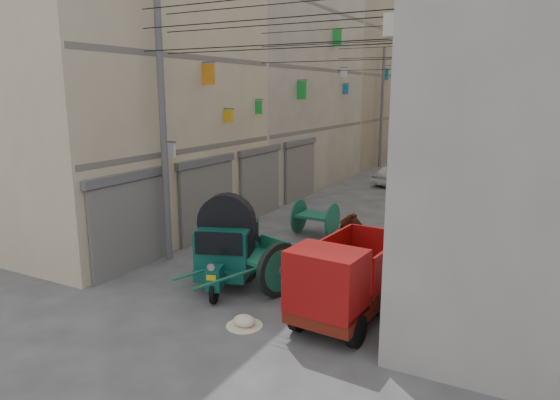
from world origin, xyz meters
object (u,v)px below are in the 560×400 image
Objects in this scene: auto_rickshaw at (227,244)px; distant_car_grey at (454,167)px; distant_car_green at (448,143)px; horse at (343,249)px; tonga_cart at (261,263)px; mini_truck at (343,285)px; distant_car_white at (396,174)px; feed_sack at (244,321)px; second_cart at (315,217)px.

distant_car_grey is (2.54, 20.53, -0.46)m from auto_rickshaw.
horse is at bearing 101.07° from distant_car_green.
auto_rickshaw reaches higher than tonga_cart.
auto_rickshaw is 36.58m from distant_car_green.
auto_rickshaw is at bearing -88.10° from distant_car_grey.
mini_truck is at bearing -2.05° from tonga_cart.
distant_car_green is at bearing 71.16° from auto_rickshaw.
tonga_cart is 0.99× the size of distant_car_white.
feed_sack is at bearing -145.68° from mini_truck.
distant_car_grey is (2.34, 15.15, -0.01)m from second_cart.
mini_truck is at bearing -78.09° from distant_car_grey.
distant_car_green is (-3.16, 34.78, -0.27)m from horse.
mini_truck reaches higher than distant_car_grey.
auto_rickshaw reaches higher than horse.
feed_sack is 18.81m from distant_car_white.
tonga_cart reaches higher than distant_car_white.
distant_car_white is (-3.56, 17.65, -0.36)m from mini_truck.
distant_car_grey is (-0.08, 18.74, -0.20)m from horse.
distant_car_white is at bearing 70.02° from auto_rickshaw.
distant_car_green is at bearing 92.67° from second_cart.
tonga_cart is 0.93× the size of mini_truck.
mini_truck reaches higher than second_cart.
mini_truck is 2.88m from horse.
mini_truck is 0.89× the size of distant_car_green.
auto_rickshaw is 0.83× the size of tonga_cart.
horse reaches higher than distant_car_green.
distant_car_white is 0.84× the size of distant_car_green.
distant_car_green is (-4.18, 37.47, -0.35)m from mini_truck.
horse is 18.74m from distant_car_grey.
tonga_cart is 6.56× the size of feed_sack.
mini_truck is (2.62, -0.93, 0.20)m from tonga_cart.
horse reaches higher than feed_sack.
distant_car_grey is at bearing 106.75° from distant_car_green.
auto_rickshaw is at bearing 131.71° from feed_sack.
mini_truck is at bearing -33.53° from auto_rickshaw.
distant_car_white is (-0.94, 16.71, -0.16)m from tonga_cart.
feed_sack is at bearing -76.67° from second_cart.
mini_truck reaches higher than distant_car_green.
distant_car_green is (-0.74, 31.19, -0.08)m from second_cart.
distant_car_white is (-1.68, 18.73, 0.45)m from feed_sack.
distant_car_grey is at bearing 63.26° from auto_rickshaw.
mini_truck is 21.46m from distant_car_grey.
feed_sack is (1.57, -7.37, -0.53)m from second_cart.
second_cart reaches higher than feed_sack.
distant_car_green reaches higher than distant_car_white.
tonga_cart reaches higher than feed_sack.
mini_truck reaches higher than distant_car_white.
auto_rickshaw reaches higher than distant_car_green.
mini_truck is at bearing 97.62° from horse.
mini_truck is 7.03× the size of feed_sack.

